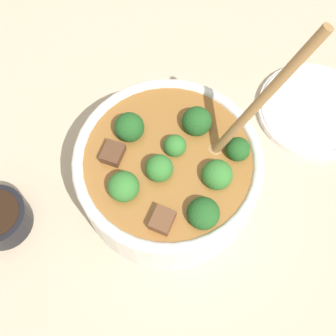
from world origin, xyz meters
name	(u,v)px	position (x,y,z in m)	size (l,w,h in m)	color
ground_plane	(168,186)	(0.00, 0.00, 0.00)	(4.00, 4.00, 0.00)	#C6B293
stew_bowl	(169,170)	(0.00, 0.00, 0.06)	(0.26, 0.26, 0.31)	white
empty_plate	(313,109)	(0.14, 0.24, 0.01)	(0.19, 0.19, 0.02)	white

